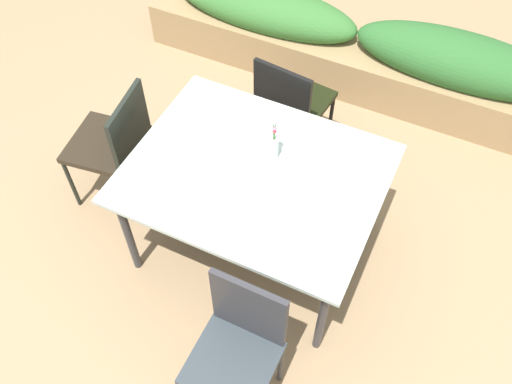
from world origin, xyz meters
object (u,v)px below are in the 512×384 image
at_px(chair_far_side, 291,101).
at_px(chair_near_right, 239,344).
at_px(dining_table, 256,178).
at_px(flower_vase, 274,143).
at_px(chair_end_left, 115,141).
at_px(planter_box, 357,50).

bearing_deg(chair_far_side, chair_near_right, -68.16).
distance_m(dining_table, flower_vase, 0.23).
relative_size(chair_end_left, planter_box, 0.26).
height_order(dining_table, chair_end_left, chair_end_left).
distance_m(chair_near_right, chair_far_side, 1.81).
height_order(chair_far_side, planter_box, chair_far_side).
height_order(dining_table, planter_box, dining_table).
distance_m(chair_near_right, planter_box, 2.74).
bearing_deg(dining_table, flower_vase, 75.28).
height_order(flower_vase, planter_box, flower_vase).
height_order(chair_end_left, planter_box, chair_end_left).
relative_size(chair_end_left, flower_vase, 3.04).
height_order(chair_near_right, chair_far_side, chair_near_right).
relative_size(dining_table, flower_vase, 4.74).
bearing_deg(dining_table, planter_box, 89.15).
bearing_deg(flower_vase, planter_box, 90.40).
bearing_deg(chair_near_right, planter_box, -83.56).
bearing_deg(chair_near_right, chair_far_side, -74.62).
xyz_separation_m(chair_end_left, chair_far_side, (0.87, 0.86, -0.03)).
relative_size(chair_near_right, planter_box, 0.27).
bearing_deg(chair_end_left, chair_near_right, -131.31).
relative_size(dining_table, planter_box, 0.40).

